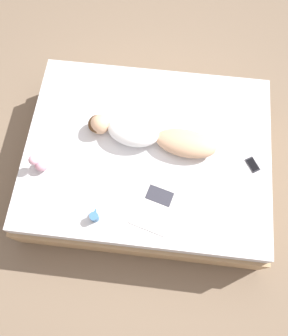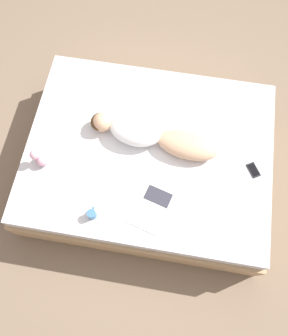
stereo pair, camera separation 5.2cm
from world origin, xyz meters
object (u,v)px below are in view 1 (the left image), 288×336
person (149,135)px  cell_phone (253,165)px  coffee_mug (94,217)px  open_magazine (155,206)px

person → cell_phone: (-0.14, -0.93, -0.08)m
person → cell_phone: size_ratio=7.46×
coffee_mug → cell_phone: bearing=-64.3°
person → coffee_mug: person is taller
person → coffee_mug: size_ratio=11.07×
coffee_mug → cell_phone: coffee_mug is taller
person → cell_phone: person is taller
person → open_magazine: (-0.61, -0.12, -0.08)m
coffee_mug → open_magazine: bearing=-72.5°
open_magazine → coffee_mug: size_ratio=4.52×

